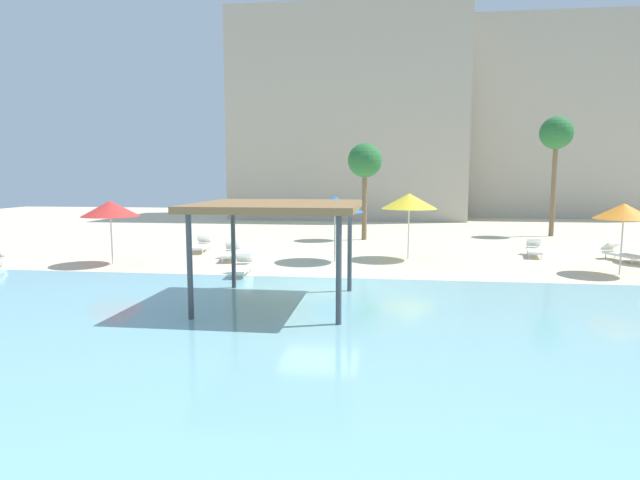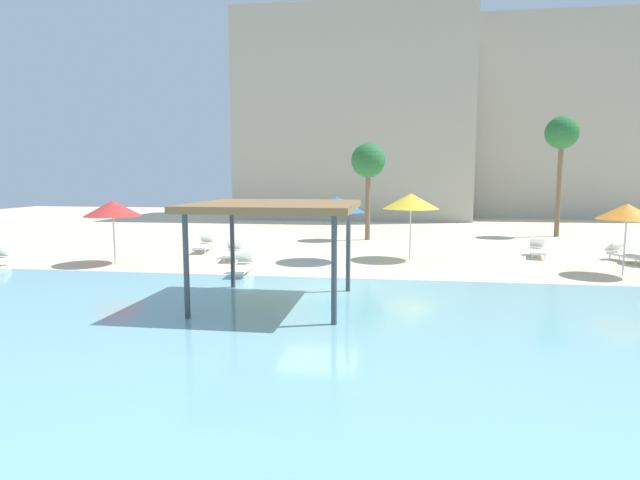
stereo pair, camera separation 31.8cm
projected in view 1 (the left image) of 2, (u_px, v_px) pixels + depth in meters
The scene contains 16 objects.
ground_plane at pixel (320, 288), 16.69m from camera, with size 80.00×80.00×0.00m, color beige.
lagoon_water at pixel (290, 337), 11.52m from camera, with size 44.00×13.50×0.04m, color #7AB7C1.
shade_pavilion at pixel (278, 209), 14.17m from camera, with size 4.37×4.37×2.85m.
beach_umbrella_blue_0 at pixel (335, 204), 21.53m from camera, with size 2.38×2.38×2.74m.
beach_umbrella_red_2 at pixel (110, 209), 20.82m from camera, with size 2.28×2.28×2.59m.
beach_umbrella_orange_4 at pixel (624, 211), 18.67m from camera, with size 2.06×2.06×2.60m.
beach_umbrella_yellow_5 at pixel (409, 201), 22.13m from camera, with size 2.38×2.38×2.84m.
lounge_chair_1 at pixel (202, 245), 24.57m from camera, with size 0.83×1.96×0.74m.
lounge_chair_2 at pixel (534, 249), 23.23m from camera, with size 0.97×1.98×0.74m.
lounge_chair_3 at pixel (231, 252), 22.21m from camera, with size 0.91×1.97×0.74m.
lounge_chair_4 at pixel (241, 266), 18.77m from camera, with size 0.77×1.94×0.74m.
lounge_chair_5 at pixel (620, 253), 22.02m from camera, with size 1.19×1.99×0.74m.
palm_tree_0 at pixel (365, 162), 28.79m from camera, with size 1.90×1.90×5.38m.
palm_tree_1 at pixel (556, 136), 30.36m from camera, with size 1.90×1.90×7.03m.
hotel_block_0 at pixel (349, 120), 45.38m from camera, with size 19.12×10.57×16.85m, color #B2A893.
hotel_block_1 at pixel (569, 122), 47.45m from camera, with size 21.66×10.59×16.86m, color #B2A893.
Camera 1 is at (2.08, -16.24, 3.57)m, focal length 29.18 mm.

